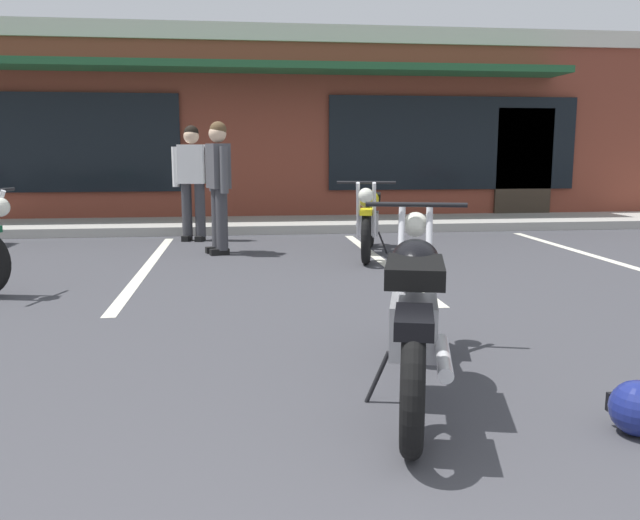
{
  "coord_description": "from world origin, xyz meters",
  "views": [
    {
      "loc": [
        -0.32,
        -0.73,
        1.31
      ],
      "look_at": [
        0.24,
        3.79,
        0.55
      ],
      "focal_mm": 36.93,
      "sensor_mm": 36.0,
      "label": 1
    }
  ],
  "objects_px": {
    "motorcycle_blue_standard": "(368,219)",
    "helmet_on_pavement": "(638,408)",
    "person_in_black_shirt": "(219,180)",
    "motorcycle_foreground_classic": "(414,310)",
    "person_in_shorts_foreground": "(192,176)"
  },
  "relations": [
    {
      "from": "motorcycle_blue_standard",
      "to": "helmet_on_pavement",
      "type": "distance_m",
      "value": 5.44
    },
    {
      "from": "motorcycle_foreground_classic",
      "to": "person_in_black_shirt",
      "type": "distance_m",
      "value": 5.28
    },
    {
      "from": "person_in_black_shirt",
      "to": "motorcycle_foreground_classic",
      "type": "bearing_deg",
      "value": -77.14
    },
    {
      "from": "motorcycle_blue_standard",
      "to": "person_in_shorts_foreground",
      "type": "bearing_deg",
      "value": 143.79
    },
    {
      "from": "motorcycle_blue_standard",
      "to": "person_in_black_shirt",
      "type": "bearing_deg",
      "value": 169.45
    },
    {
      "from": "motorcycle_blue_standard",
      "to": "person_in_shorts_foreground",
      "type": "distance_m",
      "value": 2.87
    },
    {
      "from": "motorcycle_blue_standard",
      "to": "person_in_black_shirt",
      "type": "height_order",
      "value": "person_in_black_shirt"
    },
    {
      "from": "motorcycle_foreground_classic",
      "to": "person_in_black_shirt",
      "type": "bearing_deg",
      "value": 102.86
    },
    {
      "from": "person_in_shorts_foreground",
      "to": "helmet_on_pavement",
      "type": "height_order",
      "value": "person_in_shorts_foreground"
    },
    {
      "from": "motorcycle_blue_standard",
      "to": "helmet_on_pavement",
      "type": "relative_size",
      "value": 8.0
    },
    {
      "from": "motorcycle_blue_standard",
      "to": "person_in_black_shirt",
      "type": "relative_size",
      "value": 1.24
    },
    {
      "from": "person_in_black_shirt",
      "to": "helmet_on_pavement",
      "type": "bearing_deg",
      "value": -70.34
    },
    {
      "from": "motorcycle_blue_standard",
      "to": "helmet_on_pavement",
      "type": "height_order",
      "value": "motorcycle_blue_standard"
    },
    {
      "from": "helmet_on_pavement",
      "to": "motorcycle_foreground_classic",
      "type": "bearing_deg",
      "value": 143.85
    },
    {
      "from": "person_in_shorts_foreground",
      "to": "helmet_on_pavement",
      "type": "bearing_deg",
      "value": -70.76
    }
  ]
}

